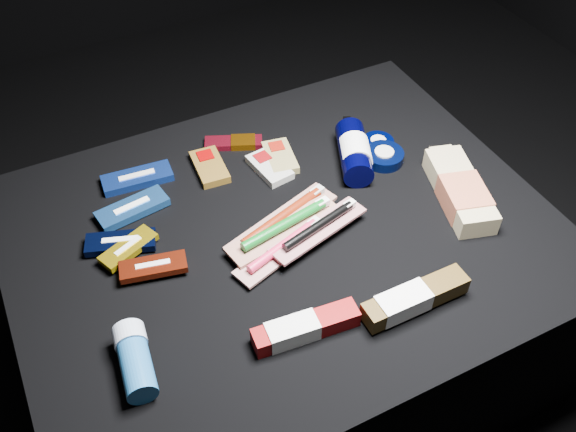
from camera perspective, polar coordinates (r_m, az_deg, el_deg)
name	(u,v)px	position (r m, az deg, el deg)	size (l,w,h in m)	color
ground	(284,348)	(1.50, -0.35, -11.66)	(3.00, 3.00, 0.00)	black
cloth_table	(284,295)	(1.34, -0.38, -7.06)	(0.98, 0.78, 0.40)	black
luna_bar_0	(137,178)	(1.31, -13.25, 3.29)	(0.14, 0.06, 0.02)	#183DA4
luna_bar_1	(132,209)	(1.24, -13.66, 0.65)	(0.14, 0.07, 0.02)	blue
luna_bar_2	(121,242)	(1.18, -14.65, -2.27)	(0.13, 0.08, 0.02)	black
luna_bar_3	(128,248)	(1.17, -14.00, -2.78)	(0.11, 0.08, 0.01)	gold
luna_bar_4	(153,267)	(1.13, -11.88, -4.44)	(0.12, 0.07, 0.02)	maroon
clif_bar_0	(209,166)	(1.31, -7.04, 4.47)	(0.06, 0.11, 0.02)	brown
clif_bar_1	(268,166)	(1.30, -1.76, 4.46)	(0.07, 0.11, 0.02)	#AEAFA7
clif_bar_2	(280,156)	(1.32, -0.76, 5.36)	(0.07, 0.11, 0.02)	olive
power_bar	(237,143)	(1.36, -4.57, 6.52)	(0.12, 0.08, 0.01)	maroon
lotion_bottle	(354,152)	(1.30, 5.90, 5.69)	(0.11, 0.19, 0.06)	black
cream_tin_upper	(378,144)	(1.36, 7.99, 6.39)	(0.07, 0.07, 0.02)	black
cream_tin_lower	(384,156)	(1.33, 8.51, 5.27)	(0.08, 0.08, 0.03)	black
bodywash_bottle	(460,192)	(1.27, 15.07, 2.11)	(0.13, 0.23, 0.05)	tan
deodorant_stick	(135,360)	(1.01, -13.46, -12.31)	(0.06, 0.13, 0.05)	#1C5993
toothbrush_pack_0	(283,219)	(1.19, -0.42, -0.26)	(0.25, 0.13, 0.03)	#AAA49F
toothbrush_pack_1	(284,247)	(1.13, -0.36, -2.76)	(0.21, 0.11, 0.02)	beige
toothbrush_pack_2	(286,227)	(1.16, -0.21, -0.94)	(0.23, 0.10, 0.03)	#A8A39D
toothbrush_pack_3	(319,227)	(1.15, 2.81, -1.00)	(0.21, 0.10, 0.02)	#B4ADA7
toothpaste_carton_red	(301,329)	(1.03, 1.18, -9.99)	(0.18, 0.06, 0.03)	maroon
toothpaste_carton_green	(411,300)	(1.07, 10.87, -7.32)	(0.19, 0.04, 0.04)	#3E2C0D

